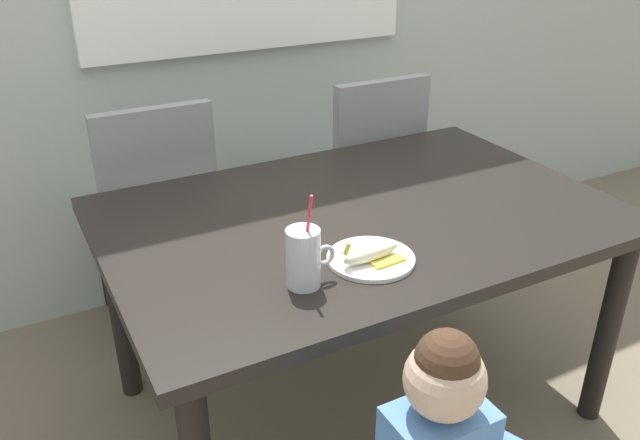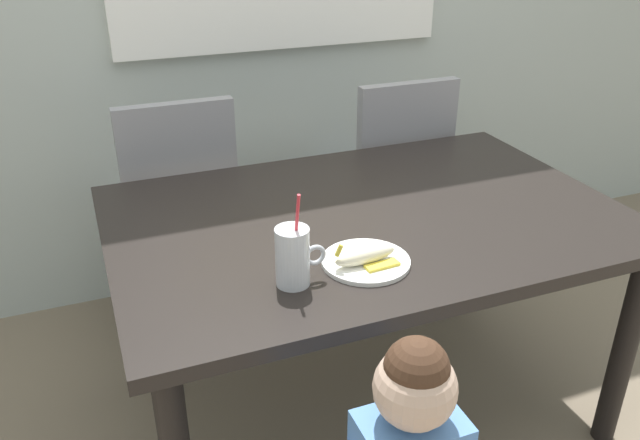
# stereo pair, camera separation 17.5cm
# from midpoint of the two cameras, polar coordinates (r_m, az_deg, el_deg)

# --- Properties ---
(ground_plane) EXTENTS (24.00, 24.00, 0.00)m
(ground_plane) POSITION_cam_midpoint_polar(r_m,az_deg,el_deg) (2.36, 0.93, -15.83)
(ground_plane) COLOR #7A6B56
(dining_table) EXTENTS (1.52, 1.01, 0.75)m
(dining_table) POSITION_cam_midpoint_polar(r_m,az_deg,el_deg) (1.97, 1.07, -1.57)
(dining_table) COLOR black
(dining_table) RESTS_ON ground
(dining_chair_left) EXTENTS (0.44, 0.44, 0.96)m
(dining_chair_left) POSITION_cam_midpoint_polar(r_m,az_deg,el_deg) (2.54, -16.33, 1.05)
(dining_chair_left) COLOR gray
(dining_chair_left) RESTS_ON ground
(dining_chair_right) EXTENTS (0.44, 0.45, 0.96)m
(dining_chair_right) POSITION_cam_midpoint_polar(r_m,az_deg,el_deg) (2.77, 2.17, 4.38)
(dining_chair_right) COLOR gray
(dining_chair_right) RESTS_ON ground
(milk_cup) EXTENTS (0.13, 0.08, 0.25)m
(milk_cup) POSITION_cam_midpoint_polar(r_m,az_deg,el_deg) (1.54, -4.70, -3.73)
(milk_cup) COLOR silver
(milk_cup) RESTS_ON dining_table
(snack_plate) EXTENTS (0.23, 0.23, 0.01)m
(snack_plate) POSITION_cam_midpoint_polar(r_m,az_deg,el_deg) (1.67, 1.54, -3.53)
(snack_plate) COLOR white
(snack_plate) RESTS_ON dining_table
(peeled_banana) EXTENTS (0.17, 0.11, 0.07)m
(peeled_banana) POSITION_cam_midpoint_polar(r_m,az_deg,el_deg) (1.64, 1.57, -3.06)
(peeled_banana) COLOR #F4EAC6
(peeled_banana) RESTS_ON snack_plate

